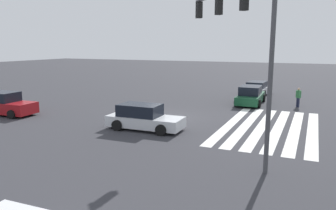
{
  "coord_description": "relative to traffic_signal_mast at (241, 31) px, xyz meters",
  "views": [
    {
      "loc": [
        -20.09,
        -9.03,
        4.9
      ],
      "look_at": [
        0.0,
        0.0,
        0.85
      ],
      "focal_mm": 35.0,
      "sensor_mm": 36.0,
      "label": 1
    }
  ],
  "objects": [
    {
      "name": "ground_plane",
      "position": [
        6.06,
        6.06,
        -5.46
      ],
      "size": [
        150.93,
        150.93,
        0.0
      ],
      "primitive_type": "plane",
      "color": "#333338"
    },
    {
      "name": "crosswalk_markings",
      "position": [
        6.06,
        -0.72,
        -5.45
      ],
      "size": [
        10.78,
        5.35,
        0.01
      ],
      "rotation": [
        0.0,
        0.0,
        1.57
      ],
      "color": "silver",
      "rests_on": "ground_plane"
    },
    {
      "name": "traffic_signal_mast",
      "position": [
        0.0,
        0.0,
        0.0
      ],
      "size": [
        4.66,
        4.66,
        7.42
      ],
      "rotation": [
        0.0,
        0.0,
        0.79
      ],
      "color": "#47474C",
      "rests_on": "ground_plane"
    },
    {
      "name": "car_1",
      "position": [
        2.47,
        6.02,
        -4.76
      ],
      "size": [
        2.08,
        4.53,
        1.49
      ],
      "rotation": [
        0.0,
        0.0,
        -1.54
      ],
      "color": "silver",
      "rests_on": "ground_plane"
    },
    {
      "name": "car_3",
      "position": [
        13.5,
        1.82,
        -4.74
      ],
      "size": [
        4.8,
        2.14,
        1.55
      ],
      "rotation": [
        0.0,
        0.0,
        0.02
      ],
      "color": "#144728",
      "rests_on": "ground_plane"
    },
    {
      "name": "car_4",
      "position": [
        2.08,
        16.87,
        -4.72
      ],
      "size": [
        2.12,
        4.2,
        1.62
      ],
      "rotation": [
        0.0,
        0.0,
        -1.53
      ],
      "color": "maroon",
      "rests_on": "ground_plane"
    },
    {
      "name": "car_6",
      "position": [
        18.64,
        2.08,
        -4.78
      ],
      "size": [
        4.53,
        2.24,
        1.4
      ],
      "rotation": [
        0.0,
        0.0,
        -0.06
      ],
      "color": "silver",
      "rests_on": "ground_plane"
    },
    {
      "name": "pedestrian",
      "position": [
        13.69,
        -1.89,
        -4.6
      ],
      "size": [
        0.41,
        0.41,
        1.55
      ],
      "rotation": [
        0.0,
        0.0,
        2.34
      ],
      "color": "#232842",
      "rests_on": "ground_plane"
    }
  ]
}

